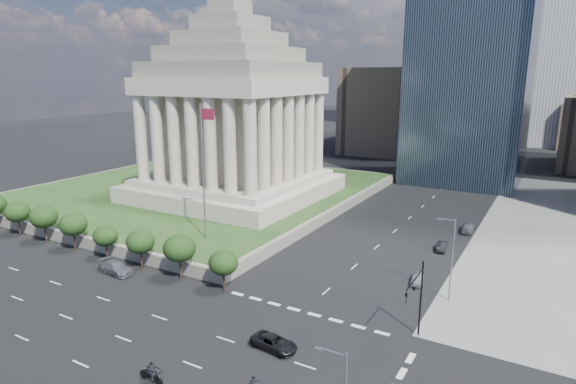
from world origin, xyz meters
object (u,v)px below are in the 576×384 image
Objects in this scene: parked_sedan_far at (468,228)px; motorcycle_trail at (151,372)px; pickup_truck at (274,343)px; flagpole at (204,165)px; traffic_signal_ne at (417,294)px; parked_sedan_near at (417,279)px; war_memorial at (233,98)px; street_lamp_north at (451,255)px; suv_grey at (116,268)px; parked_sedan_mid at (442,247)px.

parked_sedan_far is 58.44m from motorcycle_trail.
flagpole is at bearing 58.27° from pickup_truck.
traffic_signal_ne is 14.50m from pickup_truck.
motorcycle_trail is (-14.35, -31.57, 0.39)m from parked_sedan_near.
flagpole reaches higher than parked_sedan_near.
war_memorial is 1.95× the size of flagpole.
street_lamp_north is 42.70m from suv_grey.
war_memorial is 3.90× the size of street_lamp_north.
parked_sedan_near is at bearing -99.60° from parked_sedan_far.
suv_grey is 39.51m from parked_sedan_near.
parked_sedan_near is at bearing -25.07° from war_memorial.
parked_sedan_far reaches higher than parked_sedan_mid.
pickup_truck is 1.03× the size of parked_sedan_far.
pickup_truck is (-12.22, -19.01, -5.00)m from street_lamp_north.
war_memorial is 60.00m from traffic_signal_ne.
flagpole is 33.49m from parked_sedan_near.
motorcycle_trail is (-14.35, -45.13, 0.40)m from parked_sedan_mid.
traffic_signal_ne is 2.17× the size of parked_sedan_near.
motorcycle_trail reaches higher than parked_sedan_near.
street_lamp_north is 1.82× the size of suv_grey.
parked_sedan_mid is (-3.50, 27.75, -4.63)m from traffic_signal_ne.
pickup_truck is 1.75× the size of motorcycle_trail.
parked_sedan_far is at bearing 5.72° from war_memorial.
parked_sedan_near is at bearing -59.30° from suv_grey.
parked_sedan_mid is at bearing -44.16° from suv_grey.
street_lamp_north is 2.09× the size of pickup_truck.
flagpole is 31.71m from pickup_truck.
suv_grey is (7.28, -37.00, -20.60)m from war_memorial.
parked_sedan_mid is (0.00, 13.56, -0.01)m from parked_sedan_near.
motorcycle_trail reaches higher than pickup_truck.
parked_sedan_mid is at bearing -104.63° from parked_sedan_far.
motorcycle_trail is at bearing -123.61° from parked_sedan_near.
traffic_signal_ne is (46.50, -34.30, -16.15)m from war_memorial.
suv_grey is 2.01× the size of motorcycle_trail.
pickup_truck is 1.28× the size of parked_sedan_mid.
parked_sedan_near is 1.35× the size of motorcycle_trail.
flagpole is at bearing -144.32° from parked_sedan_far.
suv_grey is 55.92m from parked_sedan_far.
street_lamp_north is (35.16, 1.00, -7.45)m from flagpole.
parked_sedan_mid is 0.81× the size of parked_sedan_far.
motorcycle_trail is at bearing -61.00° from war_memorial.
pickup_truck reaches higher than parked_sedan_near.
pickup_truck is 11.64m from motorcycle_trail.
flagpole reaches higher than parked_sedan_far.
street_lamp_north is at bearing 59.28° from motorcycle_trail.
traffic_signal_ne is 1.45× the size of suv_grey.
parked_sedan_mid is (35.72, 30.44, -0.18)m from suv_grey.
parked_sedan_far is at bearing -36.72° from suv_grey.
motorcycle_trail is (-6.46, -9.67, 0.36)m from pickup_truck.
parked_sedan_far is at bearing -5.35° from pickup_truck.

